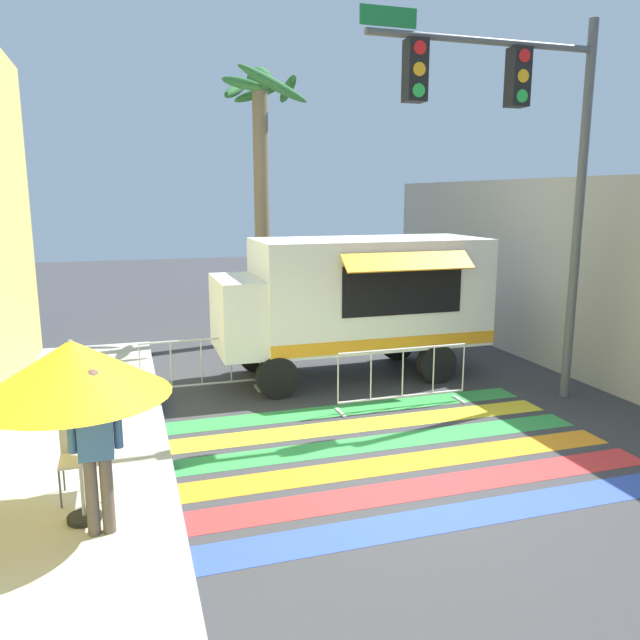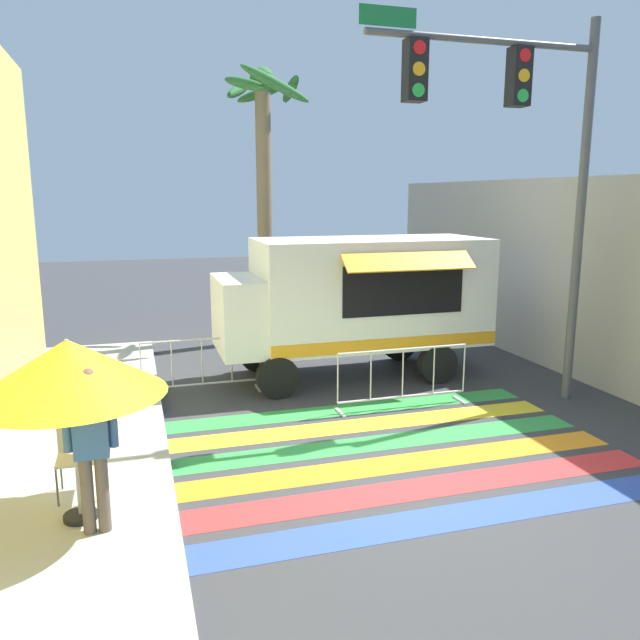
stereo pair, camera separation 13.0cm
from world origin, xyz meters
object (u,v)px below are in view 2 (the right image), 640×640
vendor_person (91,440)px  barricade_front (403,378)px  traffic_signal_pole (520,135)px  patio_umbrella (69,368)px  barricade_side (202,366)px  palm_tree (264,163)px  food_truck (351,296)px  folding_chair (78,448)px

vendor_person → barricade_front: vendor_person is taller
vendor_person → barricade_front: (4.85, 3.11, -0.65)m
traffic_signal_pole → barricade_front: (-1.79, 0.38, -4.05)m
patio_umbrella → barricade_side: patio_umbrella is taller
vendor_person → palm_tree: bearing=76.9°
barricade_side → palm_tree: palm_tree is taller
patio_umbrella → vendor_person: patio_umbrella is taller
traffic_signal_pole → barricade_side: bearing=157.0°
barricade_side → patio_umbrella: bearing=-111.8°
patio_umbrella → vendor_person: 0.78m
traffic_signal_pole → food_truck: bearing=129.8°
barricade_front → patio_umbrella: bearing=-151.1°
food_truck → palm_tree: palm_tree is taller
barricade_front → folding_chair: bearing=-157.5°
folding_chair → barricade_front: (5.08, 2.10, -0.18)m
food_truck → patio_umbrella: 6.82m
barricade_side → palm_tree: size_ratio=0.33×
barricade_front → palm_tree: size_ratio=0.36×
barricade_front → traffic_signal_pole: bearing=-11.9°
barricade_front → barricade_side: size_ratio=1.09×
vendor_person → palm_tree: palm_tree is taller
patio_umbrella → barricade_front: size_ratio=0.84×
vendor_person → barricade_front: 5.80m
folding_chair → barricade_front: bearing=36.2°
traffic_signal_pole → palm_tree: bearing=116.2°
traffic_signal_pole → folding_chair: size_ratio=7.18×
vendor_person → traffic_signal_pole: bearing=31.9°
food_truck → vendor_person: (-4.62, -5.16, -0.46)m
folding_chair → barricade_side: size_ratio=0.41×
barricade_front → barricade_side: bearing=151.5°
patio_umbrella → palm_tree: (3.86, 8.46, 2.52)m
folding_chair → palm_tree: size_ratio=0.14×
food_truck → vendor_person: 6.94m
traffic_signal_pole → palm_tree: size_ratio=0.98×
patio_umbrella → folding_chair: patio_umbrella is taller
traffic_signal_pole → barricade_side: size_ratio=2.94×
barricade_side → palm_tree: 5.87m
palm_tree → barricade_side: bearing=-117.4°
traffic_signal_pole → palm_tree: 6.75m
patio_umbrella → palm_tree: 9.63m
patio_umbrella → traffic_signal_pole: bearing=19.4°
vendor_person → palm_tree: (3.67, 8.78, 3.20)m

